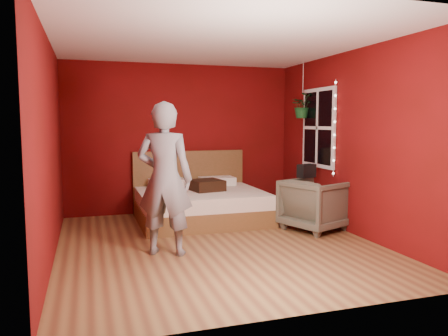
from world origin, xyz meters
TOP-DOWN VIEW (x-y plane):
  - floor at (0.00, 0.00)m, footprint 4.50×4.50m
  - room_walls at (0.00, 0.00)m, footprint 4.04×4.54m
  - window at (1.97, 0.90)m, footprint 0.05×0.97m
  - fairy_lights at (1.94, 0.37)m, footprint 0.04×0.04m
  - bed at (0.13, 1.45)m, footprint 1.98×1.68m
  - person at (-0.72, -0.23)m, footprint 0.79×0.67m
  - armchair at (1.60, 0.30)m, footprint 1.07×1.06m
  - handbag at (1.56, 0.51)m, footprint 0.31×0.23m
  - throw_pillow at (0.23, 1.38)m, footprint 0.56×0.56m
  - hanging_plant at (1.88, 1.29)m, footprint 0.46×0.42m

SIDE VIEW (x-z plane):
  - floor at x=0.00m, z-range 0.00..0.00m
  - bed at x=0.13m, z-range -0.26..0.83m
  - armchair at x=1.60m, z-range 0.00..0.76m
  - throw_pillow at x=0.23m, z-range 0.49..0.66m
  - handbag at x=1.56m, z-range 0.76..0.96m
  - person at x=-0.72m, z-range 0.00..1.83m
  - fairy_lights at x=1.94m, z-range 0.77..2.22m
  - window at x=1.97m, z-range 0.87..2.14m
  - room_walls at x=0.00m, z-range 0.37..2.99m
  - hanging_plant at x=1.88m, z-range 1.39..2.34m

